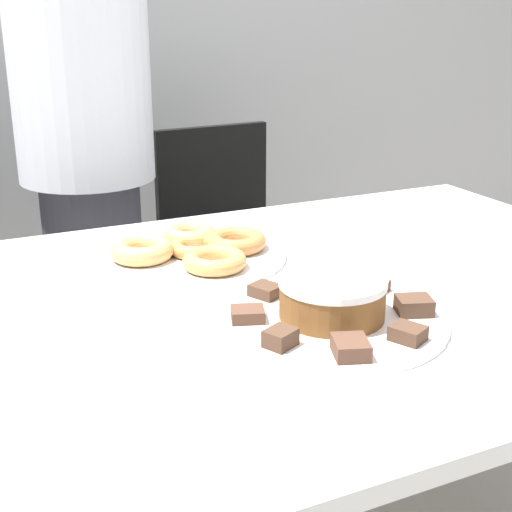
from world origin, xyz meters
The scene contains 20 objects.
table centered at (0.00, 0.00, 0.69)m, with size 1.65×1.06×0.76m.
person_standing centered at (-0.14, 0.89, 0.85)m, with size 0.37×0.37×1.61m.
office_chair_right centered at (0.33, 0.96, 0.42)m, with size 0.47×0.47×0.88m.
plate_cake centered at (0.03, -0.15, 0.77)m, with size 0.38×0.38×0.01m.
plate_donuts centered at (-0.06, 0.24, 0.77)m, with size 0.37×0.37×0.01m.
frosted_cake centered at (0.03, -0.15, 0.81)m, with size 0.18×0.18×0.07m.
lamington_0 centered at (-0.10, -0.21, 0.79)m, with size 0.06×0.05×0.03m.
lamington_1 centered at (-0.02, -0.28, 0.79)m, with size 0.07×0.07×0.03m.
lamington_2 centered at (0.09, -0.27, 0.79)m, with size 0.06×0.06×0.02m.
lamington_3 centered at (0.16, -0.19, 0.79)m, with size 0.07×0.06×0.03m.
lamington_4 centered at (0.15, -0.09, 0.78)m, with size 0.06×0.06×0.02m.
lamington_5 centered at (0.07, -0.02, 0.79)m, with size 0.06×0.07×0.02m.
lamington_6 centered at (-0.03, -0.03, 0.79)m, with size 0.06×0.06×0.02m.
lamington_7 centered at (-0.10, -0.10, 0.79)m, with size 0.07×0.06×0.02m.
donut_0 centered at (-0.06, 0.24, 0.79)m, with size 0.11×0.11×0.03m.
donut_1 centered at (0.02, 0.23, 0.79)m, with size 0.13×0.13×0.03m.
donut_2 centered at (-0.05, 0.31, 0.79)m, with size 0.11×0.11×0.04m.
donut_3 centered at (-0.17, 0.25, 0.79)m, with size 0.13×0.13×0.04m.
donut_4 centered at (-0.06, 0.14, 0.79)m, with size 0.12×0.12×0.03m.
napkin centered at (0.43, -0.09, 0.77)m, with size 0.14×0.12×0.01m.
Camera 1 is at (-0.54, -1.06, 1.25)m, focal length 50.00 mm.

